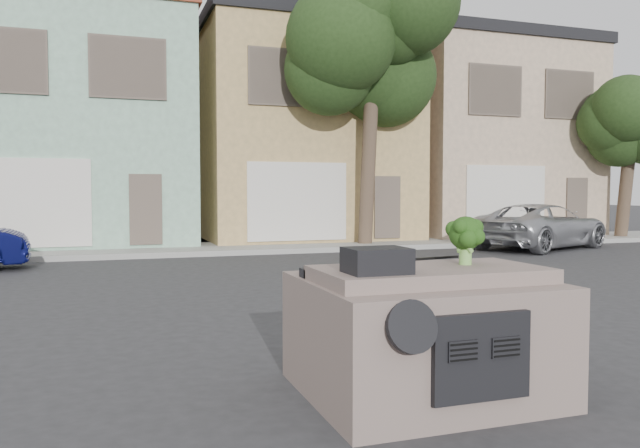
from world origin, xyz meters
TOP-DOWN VIEW (x-y plane):
  - ground_plane at (0.00, 0.00)m, footprint 120.00×120.00m
  - sidewalk at (0.00, 10.50)m, footprint 40.00×3.00m
  - townhouse_mint at (-3.50, 14.50)m, footprint 7.20×8.20m
  - townhouse_tan at (4.00, 14.50)m, footprint 7.20×8.20m
  - townhouse_beige at (11.50, 14.50)m, footprint 7.20×8.20m
  - silver_pickup at (10.04, 8.06)m, footprint 5.45×3.97m
  - tree_near at (5.00, 9.80)m, footprint 4.40×4.00m
  - tree_far at (15.00, 9.80)m, footprint 3.20×3.00m
  - car_dashboard at (0.00, -3.00)m, footprint 2.00×1.80m
  - instrument_hump at (-0.58, -3.35)m, footprint 0.48×0.38m
  - wiper_arm at (0.28, -2.62)m, footprint 0.69×0.15m
  - broccoli at (0.39, -3.08)m, footprint 0.49×0.49m

SIDE VIEW (x-z plane):
  - ground_plane at x=0.00m, z-range 0.00..0.00m
  - silver_pickup at x=10.04m, z-range -0.69..0.69m
  - sidewalk at x=0.00m, z-range 0.00..0.15m
  - car_dashboard at x=0.00m, z-range 0.00..1.12m
  - wiper_arm at x=0.28m, z-range 1.12..1.14m
  - instrument_hump at x=-0.58m, z-range 1.12..1.32m
  - broccoli at x=0.39m, z-range 1.12..1.55m
  - tree_far at x=15.00m, z-range 0.00..6.00m
  - townhouse_mint at x=-3.50m, z-range 0.00..7.55m
  - townhouse_tan at x=4.00m, z-range 0.00..7.55m
  - townhouse_beige at x=11.50m, z-range 0.00..7.55m
  - tree_near at x=5.00m, z-range 0.00..8.50m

